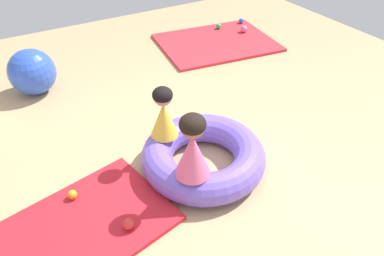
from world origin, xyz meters
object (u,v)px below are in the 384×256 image
Objects in this scene: play_ball_blue at (241,21)px; play_ball_pink at (244,29)px; play_ball_green at (219,26)px; play_ball_red at (128,224)px; play_ball_orange at (72,195)px; inflatable_cushion at (203,156)px; child_in_pink at (193,146)px; exercise_ball_large at (32,72)px; child_in_yellow at (164,113)px.

play_ball_pink reaches higher than play_ball_blue.
play_ball_green is 0.93× the size of play_ball_red.
play_ball_blue is (3.48, 2.40, 0.00)m from play_ball_orange.
inflatable_cushion reaches higher than play_ball_green.
inflatable_cushion is 2.00× the size of child_in_pink.
play_ball_green is at bearing 8.99° from exercise_ball_large.
inflatable_cushion is 10.34× the size of play_ball_pink.
child_in_pink reaches higher than play_ball_red.
child_in_pink is (-0.03, -0.55, 0.03)m from child_in_yellow.
play_ball_red is at bearing -86.05° from exercise_ball_large.
exercise_ball_large is (-0.17, 2.43, 0.18)m from play_ball_red.
play_ball_green is (2.15, 2.84, -0.47)m from child_in_pink.
play_ball_pink is 3.18m from exercise_ball_large.
inflatable_cushion reaches higher than play_ball_red.
play_ball_blue is at bearing 47.78° from inflatable_cushion.
child_in_yellow reaches higher than play_ball_pink.
play_ball_pink reaches higher than play_ball_orange.
child_in_yellow is 4.51× the size of play_ball_pink.
child_in_yellow is (-0.23, 0.29, 0.37)m from inflatable_cushion.
play_ball_pink is at bearing 41.55° from child_in_pink.
child_in_yellow is at bearing -140.39° from play_ball_pink.
child_in_pink is at bearing 151.79° from child_in_yellow.
play_ball_orange is 0.14× the size of exercise_ball_large.
play_ball_red reaches higher than play_ball_orange.
play_ball_orange is 3.88m from play_ball_pink.
child_in_yellow is at bearing -132.81° from play_ball_green.
play_ball_red is at bearing 109.52° from child_in_yellow.
play_ball_red is at bearing -133.46° from play_ball_green.
play_ball_red reaches higher than play_ball_blue.
inflatable_cushion reaches higher than play_ball_blue.
exercise_ball_large is (-3.37, -0.47, 0.19)m from play_ball_blue.
inflatable_cushion is 3.50m from play_ball_blue.
play_ball_green is 0.41m from play_ball_pink.
child_in_pink is at bearing -135.69° from inflatable_cushion.
child_in_yellow is at bearing -66.71° from exercise_ball_large.
play_ball_blue is at bearing 59.10° from play_ball_pink.
play_ball_green is (1.89, 2.58, -0.06)m from inflatable_cushion.
play_ball_green is at bearing 48.15° from child_in_pink.
inflatable_cushion is 2.06× the size of exercise_ball_large.
child_in_yellow is 3.15m from play_ball_green.
play_ball_red is (0.28, -0.50, 0.00)m from play_ball_orange.
child_in_yellow is 5.92× the size of play_ball_green.
play_ball_orange is at bearing -145.41° from play_ball_blue.
exercise_ball_large is at bearing -172.03° from play_ball_blue.
child_in_yellow is at bearing 6.18° from play_ball_orange.
play_ball_blue is at bearing 1.41° from play_ball_green.
play_ball_red is at bearing -61.22° from play_ball_orange.
child_in_pink reaches higher than inflatable_cushion.
child_in_pink is (-0.26, -0.26, 0.41)m from inflatable_cushion.
play_ball_blue is at bearing 42.82° from child_in_pink.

